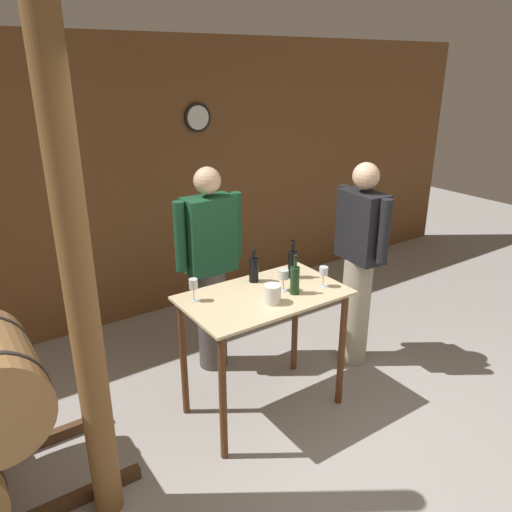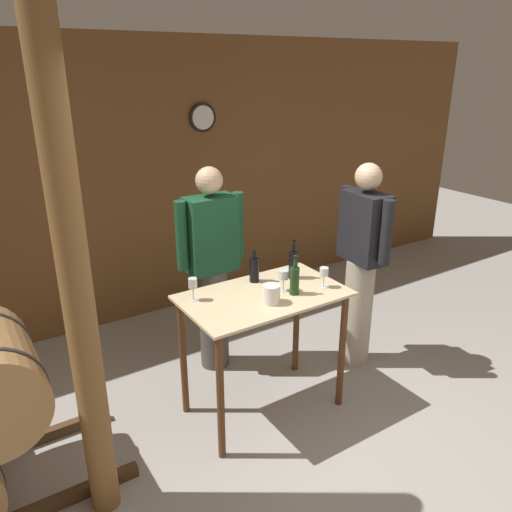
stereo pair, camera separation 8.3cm
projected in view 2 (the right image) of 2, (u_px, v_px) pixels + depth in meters
ground_plane at (353, 470)px, 3.19m from camera, size 14.00×14.00×0.00m
back_wall at (166, 181)px, 4.90m from camera, size 8.40×0.08×2.70m
tasting_table at (264, 318)px, 3.51m from camera, size 1.14×0.67×0.95m
wooden_post at (78, 297)px, 2.47m from camera, size 0.16×0.16×2.70m
wine_bottle_far_left at (254, 269)px, 3.61m from camera, size 0.07×0.07×0.26m
wine_bottle_left at (295, 279)px, 3.41m from camera, size 0.06×0.06×0.28m
wine_bottle_center at (293, 264)px, 3.66m from camera, size 0.07×0.07×0.29m
wine_glass_near_left at (193, 284)px, 3.31m from camera, size 0.06×0.06×0.16m
wine_glass_near_center at (283, 275)px, 3.45m from camera, size 0.07×0.07×0.16m
wine_glass_near_right at (324, 273)px, 3.51m from camera, size 0.06×0.06×0.15m
ice_bucket at (271, 294)px, 3.30m from camera, size 0.12×0.12×0.13m
person_host at (212, 266)px, 4.01m from camera, size 0.59×0.24×1.72m
person_visitor_with_scarf at (361, 263)px, 4.05m from camera, size 0.25×0.59×1.74m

